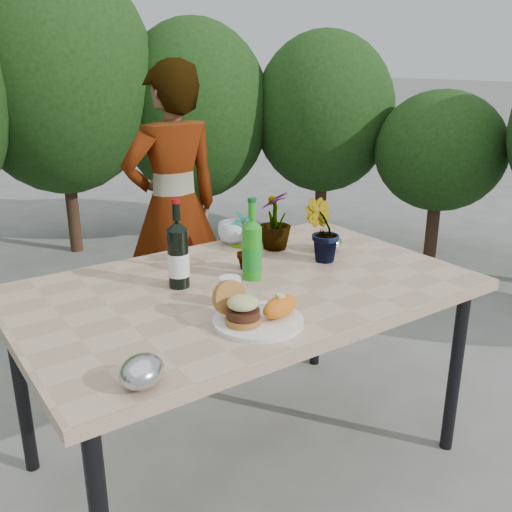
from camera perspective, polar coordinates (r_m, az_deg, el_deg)
ground at (r=2.44m, az=-1.13°, el=-19.42°), size 80.00×80.00×0.00m
patio_table at (r=2.08m, az=-1.26°, el=-4.30°), size 1.60×1.00×0.75m
shrub_hedge at (r=3.56m, az=-18.66°, el=12.63°), size 6.90×5.18×2.29m
dinner_plate at (r=1.76m, az=0.21°, el=-6.51°), size 0.28×0.28×0.01m
burger_stack at (r=1.72m, az=-1.65°, el=-5.14°), size 0.11×0.16×0.11m
sweet_potato at (r=1.76m, az=2.41°, el=-5.06°), size 0.17×0.12×0.06m
grilled_veg at (r=1.83m, az=-1.01°, el=-4.78°), size 0.08×0.05×0.03m
wine_bottle at (r=2.01m, az=-7.79°, el=0.07°), size 0.08×0.08×0.32m
sparkling_water at (r=2.07m, az=-0.39°, el=0.64°), size 0.07×0.07×0.30m
plastic_cup at (r=1.87m, az=-2.61°, el=-3.53°), size 0.07×0.07×0.09m
seedling_left at (r=2.17m, az=-1.05°, el=1.52°), size 0.14×0.13×0.23m
seedling_mid at (r=2.27m, az=6.63°, el=2.52°), size 0.18×0.18×0.25m
seedling_right at (r=2.41m, az=1.94°, el=3.58°), size 0.19×0.19×0.25m
blue_bowl at (r=2.51m, az=-2.46°, el=2.37°), size 0.13×0.13×0.09m
foil_packet_left at (r=1.46m, az=-11.33°, el=-11.24°), size 0.17×0.17×0.08m
foil_packet_right at (r=2.42m, az=7.17°, el=1.40°), size 0.12×0.14×0.08m
person at (r=3.10m, az=-8.24°, el=4.77°), size 0.56×0.37×1.53m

